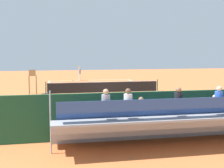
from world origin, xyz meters
TOP-DOWN VIEW (x-y plane):
  - ground_plane at (0.00, 0.00)m, footprint 60.00×60.00m
  - court_line_markings at (0.00, -0.04)m, footprint 10.10×22.20m
  - tennis_net at (0.00, 0.00)m, footprint 10.30×0.10m
  - backdrop_wall at (0.00, 14.00)m, footprint 18.00×0.16m
  - bleacher_stand at (-0.01, 15.40)m, footprint 9.06×2.40m
  - umpire_chair at (6.20, 0.08)m, footprint 0.67×0.67m
  - courtside_bench at (-2.27, 13.27)m, footprint 1.80×0.40m
  - equipment_bag at (-0.67, 13.40)m, footprint 0.90×0.36m
  - tennis_player at (1.26, -10.89)m, footprint 0.44×0.56m
  - tennis_racket at (2.32, -10.79)m, footprint 0.58×0.39m
  - tennis_ball_near at (0.20, -8.40)m, footprint 0.07×0.07m

SIDE VIEW (x-z plane):
  - ground_plane at x=0.00m, z-range 0.00..0.00m
  - court_line_markings at x=0.00m, z-range 0.00..0.01m
  - tennis_racket at x=2.32m, z-range 0.00..0.03m
  - tennis_ball_near at x=0.20m, z-range 0.00..0.07m
  - equipment_bag at x=-0.67m, z-range 0.00..0.36m
  - tennis_net at x=0.00m, z-range -0.03..1.04m
  - courtside_bench at x=-2.27m, z-range 0.09..1.02m
  - bleacher_stand at x=-0.01m, z-range -0.25..2.23m
  - backdrop_wall at x=0.00m, z-range 0.00..2.00m
  - tennis_player at x=1.26m, z-range 0.05..1.98m
  - umpire_chair at x=6.20m, z-range 0.24..2.38m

